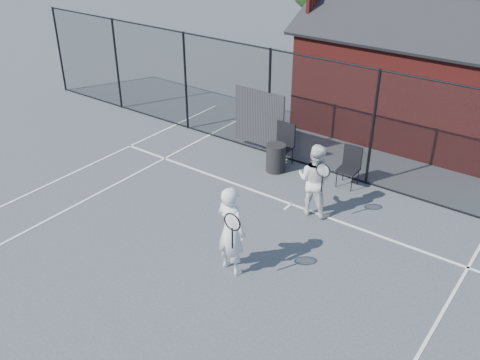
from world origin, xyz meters
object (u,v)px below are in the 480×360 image
Objects in this scene: chair_left at (281,146)px; chair_right at (348,168)px; player_front at (231,230)px; player_back at (315,180)px; clubhouse at (413,79)px; waste_bin at (276,158)px.

chair_right is (1.97, 0.00, -0.06)m from chair_left.
player_back is at bearing 84.82° from player_front.
clubhouse is at bearing 90.87° from player_back.
waste_bin is at bearing -171.43° from chair_right.
chair_right is 1.34× the size of waste_bin.
player_front is 1.08× the size of player_back.
clubhouse is 6.43× the size of chair_right.
player_front is at bearing -95.18° from player_back.
clubhouse is at bearing 89.60° from chair_right.
chair_left is at bearing 177.49° from chair_right.
clubhouse is 3.76× the size of player_back.
player_front reaches higher than waste_bin.
player_back is 2.30× the size of waste_bin.
player_front is at bearing -96.72° from chair_right.
clubhouse is at bearing 69.98° from waste_bin.
clubhouse reaches higher than chair_left.
player_back reaches higher than chair_right.
player_back is at bearing -95.04° from chair_right.
chair_left is 1.51× the size of waste_bin.
player_front is at bearing -91.06° from clubhouse.
player_front reaches higher than chair_right.
player_back is (0.09, -6.01, -0.74)m from clubhouse.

